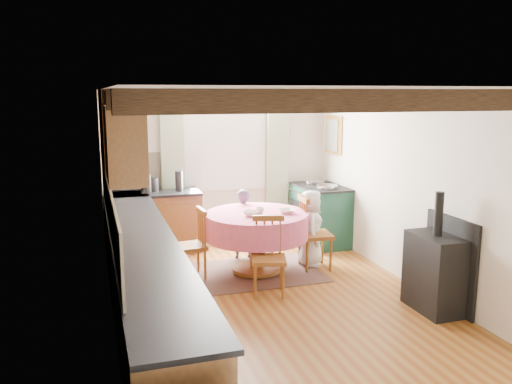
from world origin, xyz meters
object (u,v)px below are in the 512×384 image
object	(u,v)px
aga_range	(320,214)
child_right	(311,228)
chair_left	(190,244)
cast_iron_stove	(436,252)
child_far	(242,224)
chair_right	(315,232)
chair_near	(269,257)
cup	(260,211)
dining_table	(257,243)

from	to	relation	value
aga_range	child_right	distance (m)	1.11
chair_left	aga_range	world-z (taller)	aga_range
aga_range	cast_iron_stove	xyz separation A→B (m)	(0.11, -2.78, 0.19)
aga_range	child_far	size ratio (longest dim) A/B	1.01
chair_right	cast_iron_stove	bearing A→B (deg)	-152.22
chair_near	cast_iron_stove	xyz separation A→B (m)	(1.58, -0.98, 0.20)
aga_range	child_far	distance (m)	1.43
chair_left	child_right	bearing A→B (deg)	85.67
aga_range	chair_left	bearing A→B (deg)	-157.05
aga_range	child_right	bearing A→B (deg)	-121.04
cup	cast_iron_stove	bearing A→B (deg)	-47.74
chair_left	child_right	world-z (taller)	child_right
chair_left	child_right	xyz separation A→B (m)	(1.68, 0.01, 0.07)
child_far	cup	distance (m)	0.87
chair_left	cup	bearing A→B (deg)	72.41
child_far	cast_iron_stove	bearing A→B (deg)	125.08
cup	dining_table	bearing A→B (deg)	94.12
chair_near	child_right	xyz separation A→B (m)	(0.90, 0.86, 0.06)
dining_table	child_far	distance (m)	0.67
chair_near	aga_range	distance (m)	2.33
child_right	dining_table	bearing A→B (deg)	113.97
chair_near	chair_right	world-z (taller)	chair_right
aga_range	chair_near	bearing A→B (deg)	-129.24
chair_left	cup	xyz separation A→B (m)	(0.88, -0.20, 0.41)
dining_table	aga_range	size ratio (longest dim) A/B	1.31
chair_right	child_right	world-z (taller)	child_right
chair_near	chair_left	world-z (taller)	chair_near
cast_iron_stove	child_right	xyz separation A→B (m)	(-0.68, 1.84, -0.13)
child_right	aga_range	bearing A→B (deg)	-12.89
chair_left	child_far	distance (m)	1.05
dining_table	chair_near	distance (m)	0.78
chair_near	chair_right	distance (m)	1.16
aga_range	child_far	world-z (taller)	child_far
cast_iron_stove	child_right	distance (m)	1.96
dining_table	chair_right	bearing A→B (deg)	-4.01
chair_right	child_far	world-z (taller)	child_far
chair_left	child_far	size ratio (longest dim) A/B	0.89
dining_table	chair_left	world-z (taller)	chair_left
chair_near	child_far	distance (m)	1.44
chair_right	child_far	size ratio (longest dim) A/B	0.99
child_far	cup	world-z (taller)	child_far
child_right	cup	world-z (taller)	child_right
aga_range	child_right	size ratio (longest dim) A/B	0.98
child_far	child_right	xyz separation A→B (m)	(0.81, -0.58, 0.02)
dining_table	child_far	world-z (taller)	child_far
dining_table	cup	world-z (taller)	cup
aga_range	cup	world-z (taller)	aga_range
chair_right	chair_left	bearing A→B (deg)	91.75
cast_iron_stove	child_right	size ratio (longest dim) A/B	1.25
child_right	cup	bearing A→B (deg)	122.90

